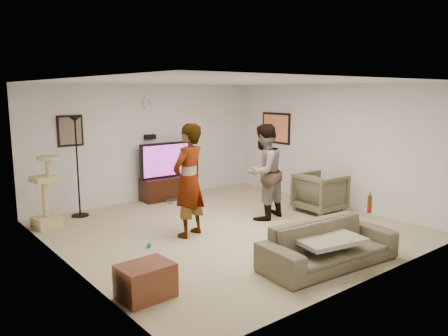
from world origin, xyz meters
TOP-DOWN VIEW (x-y plane):
  - floor at (0.00, 0.00)m, footprint 5.50×5.50m
  - ceiling at (0.00, 0.00)m, footprint 5.50×5.50m
  - wall_back at (0.00, 2.75)m, footprint 5.50×0.04m
  - wall_front at (0.00, -2.75)m, footprint 5.50×0.04m
  - wall_left at (-2.75, 0.00)m, footprint 0.04×5.50m
  - wall_right at (2.75, 0.00)m, footprint 0.04×5.50m
  - wall_clock at (0.00, 2.72)m, footprint 0.26×0.04m
  - wall_speaker at (0.00, 2.69)m, footprint 0.25×0.10m
  - picture_back at (-1.70, 2.73)m, footprint 0.42×0.03m
  - picture_right at (2.73, 1.60)m, footprint 0.03×0.78m
  - tv_stand at (0.29, 2.50)m, footprint 1.18×0.45m
  - console_box at (0.29, 2.11)m, footprint 0.40×0.30m
  - tv at (0.29, 2.50)m, footprint 1.28×0.08m
  - tv_screen at (0.29, 2.46)m, footprint 1.18×0.01m
  - floor_lamp at (-1.73, 2.36)m, footprint 0.32×0.32m
  - cat_tree at (-2.46, 1.99)m, footprint 0.46×0.46m
  - person_left at (-0.75, 0.10)m, footprint 0.78×0.64m
  - person_right at (0.88, 0.07)m, footprint 0.98×0.83m
  - sofa at (0.02, -2.13)m, footprint 2.05×0.96m
  - throw_blanket at (-0.05, -2.13)m, footprint 1.01×0.85m
  - beer_bottle at (0.93, -2.13)m, footprint 0.06×0.06m
  - armchair at (2.10, -0.28)m, footprint 0.88×0.86m
  - side_table at (-2.40, -1.44)m, footprint 0.62×0.48m
  - toy_ball at (-1.57, -0.00)m, footprint 0.07×0.07m

SIDE VIEW (x-z plane):
  - floor at x=0.00m, z-range -0.02..0.00m
  - console_box at x=0.29m, z-range 0.00..0.07m
  - toy_ball at x=-1.57m, z-range 0.00..0.07m
  - side_table at x=-2.40m, z-range 0.00..0.40m
  - tv_stand at x=0.29m, z-range 0.00..0.49m
  - sofa at x=0.02m, z-range 0.00..0.58m
  - armchair at x=2.10m, z-range 0.00..0.76m
  - throw_blanket at x=-0.05m, z-range 0.36..0.42m
  - cat_tree at x=-2.46m, z-range 0.00..1.27m
  - beer_bottle at x=0.93m, z-range 0.58..0.83m
  - tv at x=0.29m, z-range 0.49..1.25m
  - tv_screen at x=0.29m, z-range 0.54..1.21m
  - person_right at x=0.88m, z-range 0.00..1.77m
  - person_left at x=-0.75m, z-range 0.00..1.85m
  - floor_lamp at x=-1.73m, z-range 0.00..1.91m
  - wall_back at x=0.00m, z-range 0.00..2.50m
  - wall_front at x=0.00m, z-range 0.00..2.50m
  - wall_left at x=-2.75m, z-range 0.00..2.50m
  - wall_right at x=2.75m, z-range 0.00..2.50m
  - wall_speaker at x=0.00m, z-range 1.33..1.43m
  - picture_right at x=2.73m, z-range 1.19..1.81m
  - picture_back at x=-1.70m, z-range 1.34..1.86m
  - wall_clock at x=0.00m, z-range 1.97..2.23m
  - ceiling at x=0.00m, z-range 2.50..2.52m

